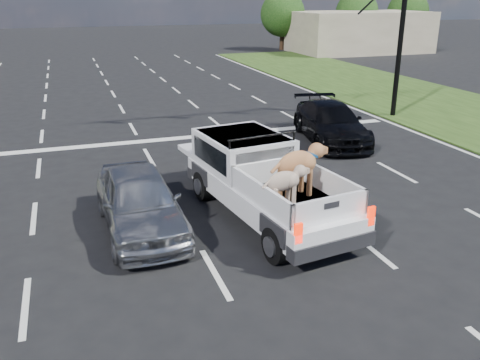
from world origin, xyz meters
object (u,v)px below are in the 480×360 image
object	(u,v)px
traffic_signal	(354,6)
pickup_truck	(263,179)
silver_sedan	(140,201)
black_coupe	(331,122)

from	to	relation	value
traffic_signal	pickup_truck	xyz separation A→B (m)	(-7.04, -8.20, -3.75)
traffic_signal	pickup_truck	size ratio (longest dim) A/B	1.59
pickup_truck	silver_sedan	distance (m)	2.99
traffic_signal	pickup_truck	bearing A→B (deg)	-130.66
pickup_truck	silver_sedan	size ratio (longest dim) A/B	1.34
traffic_signal	black_coupe	distance (m)	5.30
silver_sedan	pickup_truck	bearing A→B (deg)	-4.98
silver_sedan	black_coupe	xyz separation A→B (m)	(7.83, 5.38, -0.02)
traffic_signal	black_coupe	size ratio (longest dim) A/B	1.88
black_coupe	pickup_truck	bearing A→B (deg)	-120.52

